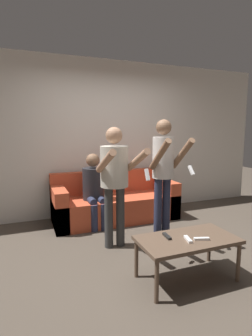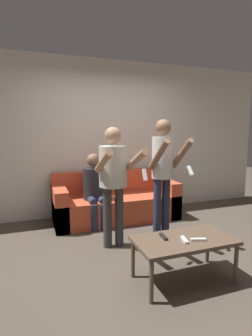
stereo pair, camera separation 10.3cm
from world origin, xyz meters
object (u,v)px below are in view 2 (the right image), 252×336
(coffee_table, at_px, (184,243))
(remote_near, at_px, (198,240))
(person_seated, at_px, (95,186))
(person_standing_right, at_px, (163,168))
(person_standing_left, at_px, (114,173))
(remote_far, at_px, (163,237))
(remote_mid, at_px, (184,240))
(couch, at_px, (116,203))

(coffee_table, bearing_deg, remote_near, -42.25)
(person_seated, relative_size, coffee_table, 1.15)
(person_standing_right, distance_m, person_seated, 1.20)
(person_standing_left, distance_m, remote_far, 1.04)
(remote_near, bearing_deg, remote_mid, 162.64)
(person_standing_left, xyz_separation_m, person_seated, (-0.05, 0.87, -0.34))
(person_seated, relative_size, remote_far, 7.43)
(couch, distance_m, person_seated, 0.55)
(person_standing_left, height_order, coffee_table, person_standing_left)
(person_standing_left, xyz_separation_m, remote_near, (0.53, -1.05, -0.51))
(coffee_table, height_order, remote_near, remote_near)
(person_seated, relative_size, remote_near, 7.39)
(remote_near, relative_size, remote_mid, 1.00)
(coffee_table, relative_size, remote_near, 6.45)
(coffee_table, bearing_deg, remote_far, 153.93)
(couch, height_order, remote_mid, couch)
(couch, relative_size, remote_far, 13.40)
(remote_near, bearing_deg, person_standing_left, 116.63)
(person_standing_right, height_order, person_seated, person_standing_right)
(person_standing_left, xyz_separation_m, remote_far, (0.25, -0.87, -0.51))
(remote_mid, bearing_deg, person_seated, 103.38)
(remote_far, bearing_deg, remote_near, -32.54)
(person_seated, bearing_deg, couch, 21.44)
(person_standing_left, bearing_deg, remote_far, -74.23)
(coffee_table, bearing_deg, person_standing_left, 113.98)
(person_standing_left, distance_m, remote_near, 1.29)
(remote_mid, xyz_separation_m, remote_far, (-0.15, 0.14, 0.00))
(person_standing_left, distance_m, remote_mid, 1.21)
(person_standing_right, xyz_separation_m, person_seated, (-0.74, 0.87, -0.38))
(couch, relative_size, remote_mid, 13.28)
(couch, bearing_deg, person_seated, -158.56)
(remote_far, bearing_deg, couch, 87.05)
(person_standing_left, bearing_deg, person_standing_right, 0.25)
(coffee_table, bearing_deg, remote_mid, -119.40)
(coffee_table, distance_m, remote_mid, 0.08)
(person_standing_left, distance_m, coffee_table, 1.20)
(person_standing_right, height_order, remote_far, person_standing_right)
(remote_near, distance_m, remote_far, 0.33)
(remote_mid, relative_size, remote_far, 1.01)
(couch, distance_m, person_standing_left, 1.28)
(couch, distance_m, remote_far, 1.91)
(person_standing_right, bearing_deg, coffee_table, -105.14)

